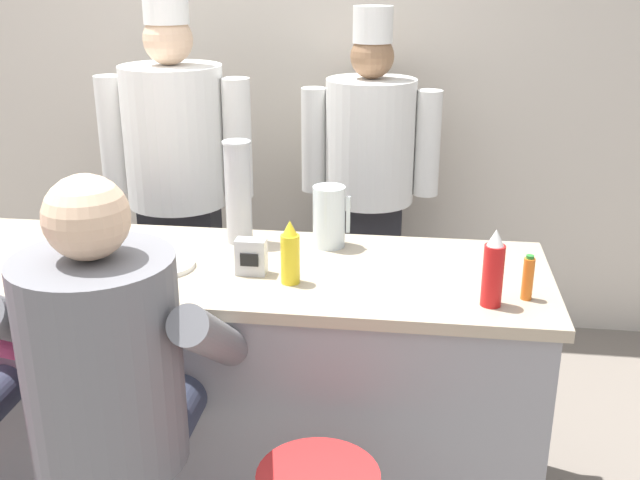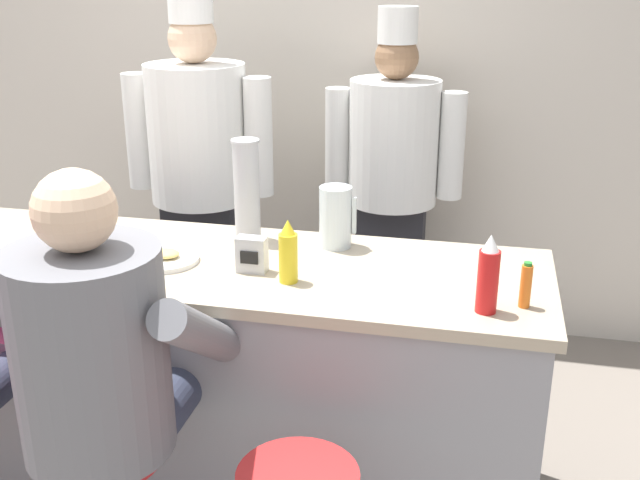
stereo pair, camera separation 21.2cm
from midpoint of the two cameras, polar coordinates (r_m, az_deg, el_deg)
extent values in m
cube|color=beige|center=(4.16, -1.46, 12.07)|extent=(10.00, 0.06, 2.70)
cube|color=gray|center=(2.96, -9.22, -10.15)|extent=(2.71, 0.71, 0.91)
cube|color=tan|center=(2.75, -9.77, -1.55)|extent=(2.76, 0.74, 0.04)
cylinder|color=red|center=(2.32, 15.24, -3.13)|extent=(0.06, 0.06, 0.20)
cone|color=white|center=(2.27, 15.52, -0.25)|extent=(0.05, 0.05, 0.05)
cylinder|color=yellow|center=(2.45, 0.03, -1.43)|extent=(0.06, 0.06, 0.17)
cone|color=yellow|center=(2.41, 0.03, 0.97)|extent=(0.05, 0.05, 0.05)
cylinder|color=orange|center=(2.39, 17.87, -3.42)|extent=(0.04, 0.04, 0.14)
cylinder|color=#287F2D|center=(2.37, 18.06, -1.79)|extent=(0.02, 0.02, 0.01)
cylinder|color=silver|center=(2.76, 3.38, 1.74)|extent=(0.12, 0.12, 0.23)
cube|color=silver|center=(2.74, 4.85, 1.85)|extent=(0.01, 0.01, 0.14)
cylinder|color=white|center=(2.68, -9.52, -1.53)|extent=(0.24, 0.24, 0.02)
ellipsoid|color=#E0BC60|center=(2.67, -9.55, -1.06)|extent=(0.11, 0.08, 0.03)
cylinder|color=#B7BABF|center=(2.81, -3.46, 3.68)|extent=(0.10, 0.10, 0.38)
cylinder|color=silver|center=(2.76, -3.55, 7.53)|extent=(0.11, 0.11, 0.01)
cube|color=silver|center=(2.54, -2.85, -1.15)|extent=(0.10, 0.06, 0.12)
cube|color=black|center=(2.52, -3.04, -1.40)|extent=(0.06, 0.01, 0.04)
cylinder|color=#E54C8C|center=(2.44, -20.76, -6.28)|extent=(0.10, 0.41, 0.33)
cylinder|color=red|center=(2.35, -13.65, -15.50)|extent=(0.35, 0.35, 0.05)
cylinder|color=#33384C|center=(2.53, -13.82, -11.58)|extent=(0.16, 0.43, 0.16)
cylinder|color=#33384C|center=(2.45, -9.16, -12.37)|extent=(0.16, 0.43, 0.16)
cylinder|color=slate|center=(2.18, -14.37, -8.38)|extent=(0.43, 0.43, 0.61)
cylinder|color=slate|center=(2.39, -19.01, -5.44)|extent=(0.11, 0.47, 0.37)
cylinder|color=slate|center=(2.16, -6.47, -7.13)|extent=(0.11, 0.47, 0.37)
sphere|color=#DBB28E|center=(2.02, -15.40, 2.14)|extent=(0.22, 0.22, 0.22)
cube|color=#232328|center=(3.83, -7.11, -3.11)|extent=(0.36, 0.20, 0.87)
cube|color=white|center=(3.72, -7.50, -0.98)|extent=(0.32, 0.02, 0.52)
cylinder|color=white|center=(3.60, -7.63, 8.03)|extent=(0.47, 0.47, 0.65)
sphere|color=#DBB28E|center=(3.53, -7.97, 14.96)|extent=(0.22, 0.22, 0.22)
cylinder|color=white|center=(3.52, -8.10, 17.50)|extent=(0.20, 0.20, 0.18)
cylinder|color=white|center=(3.71, -12.03, 8.10)|extent=(0.13, 0.13, 0.55)
cylinder|color=white|center=(3.51, -2.98, 7.81)|extent=(0.13, 0.13, 0.55)
cube|color=#232328|center=(3.95, 6.83, -2.76)|extent=(0.34, 0.19, 0.81)
cube|color=white|center=(3.84, 6.84, -0.81)|extent=(0.31, 0.02, 0.49)
cylinder|color=white|center=(3.73, 7.28, 7.37)|extent=(0.44, 0.44, 0.61)
sphere|color=#8C6647|center=(3.66, 7.57, 13.64)|extent=(0.21, 0.21, 0.21)
cylinder|color=white|center=(3.65, 7.68, 15.93)|extent=(0.19, 0.19, 0.17)
cylinder|color=white|center=(3.77, 2.97, 7.58)|extent=(0.12, 0.12, 0.52)
cylinder|color=white|center=(3.72, 11.64, 7.01)|extent=(0.12, 0.12, 0.52)
camera|label=1|loc=(0.11, -87.58, 0.89)|focal=42.00mm
camera|label=2|loc=(0.11, 92.42, -0.89)|focal=42.00mm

